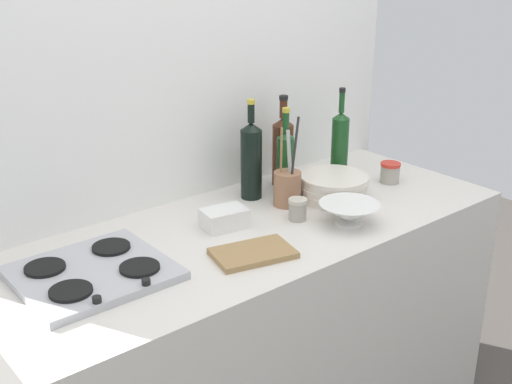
# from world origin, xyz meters

# --- Properties ---
(counter_block) EXTENTS (1.80, 0.70, 0.90)m
(counter_block) POSITION_xyz_m (0.00, 0.00, 0.45)
(counter_block) COLOR silver
(counter_block) RESTS_ON ground
(backsplash_panel) EXTENTS (1.90, 0.06, 2.57)m
(backsplash_panel) POSITION_xyz_m (0.00, 0.38, 1.28)
(backsplash_panel) COLOR white
(backsplash_panel) RESTS_ON ground
(stovetop_hob) EXTENTS (0.41, 0.37, 0.04)m
(stovetop_hob) POSITION_xyz_m (-0.57, 0.02, 0.91)
(stovetop_hob) COLOR #B2B2B7
(stovetop_hob) RESTS_ON counter_block
(plate_stack) EXTENTS (0.25, 0.26, 0.09)m
(plate_stack) POSITION_xyz_m (0.37, 0.01, 0.94)
(plate_stack) COLOR silver
(plate_stack) RESTS_ON counter_block
(wine_bottle_leftmost) EXTENTS (0.08, 0.08, 0.36)m
(wine_bottle_leftmost) POSITION_xyz_m (0.15, 0.21, 1.05)
(wine_bottle_leftmost) COLOR black
(wine_bottle_leftmost) RESTS_ON counter_block
(wine_bottle_mid_left) EXTENTS (0.08, 0.08, 0.35)m
(wine_bottle_mid_left) POSITION_xyz_m (0.33, 0.24, 1.04)
(wine_bottle_mid_left) COLOR #472314
(wine_bottle_mid_left) RESTS_ON counter_block
(wine_bottle_mid_right) EXTENTS (0.06, 0.06, 0.32)m
(wine_bottle_mid_right) POSITION_xyz_m (0.28, 0.17, 1.03)
(wine_bottle_mid_right) COLOR #19471E
(wine_bottle_mid_right) RESTS_ON counter_block
(wine_bottle_rightmost) EXTENTS (0.07, 0.07, 0.36)m
(wine_bottle_rightmost) POSITION_xyz_m (0.53, 0.14, 1.04)
(wine_bottle_rightmost) COLOR #19471E
(wine_bottle_rightmost) RESTS_ON counter_block
(mixing_bowl) EXTENTS (0.20, 0.20, 0.07)m
(mixing_bowl) POSITION_xyz_m (0.24, -0.18, 0.94)
(mixing_bowl) COLOR white
(mixing_bowl) RESTS_ON counter_block
(butter_dish) EXTENTS (0.16, 0.12, 0.06)m
(butter_dish) POSITION_xyz_m (-0.09, 0.06, 0.93)
(butter_dish) COLOR white
(butter_dish) RESTS_ON counter_block
(utensil_crock) EXTENTS (0.10, 0.10, 0.32)m
(utensil_crock) POSITION_xyz_m (0.20, 0.07, 0.97)
(utensil_crock) COLOR #996B4C
(utensil_crock) RESTS_ON counter_block
(condiment_jar_front) EXTENTS (0.08, 0.08, 0.08)m
(condiment_jar_front) POSITION_xyz_m (0.66, -0.01, 0.94)
(condiment_jar_front) COLOR #9E998C
(condiment_jar_front) RESTS_ON counter_block
(condiment_jar_rear) EXTENTS (0.06, 0.06, 0.07)m
(condiment_jar_rear) POSITION_xyz_m (0.14, -0.05, 0.94)
(condiment_jar_rear) COLOR #9E998C
(condiment_jar_rear) RESTS_ON counter_block
(cutting_board) EXTENTS (0.27, 0.20, 0.02)m
(cutting_board) POSITION_xyz_m (-0.14, -0.16, 0.91)
(cutting_board) COLOR #9E7A4C
(cutting_board) RESTS_ON counter_block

